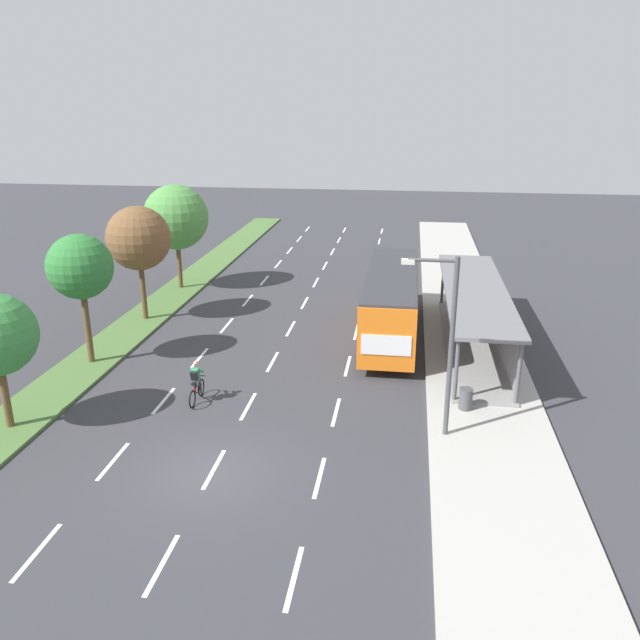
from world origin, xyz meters
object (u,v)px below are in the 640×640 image
object	(u,v)px
streetlight	(447,336)
median_tree_third	(138,239)
bus	(391,297)
cyclist	(196,383)
median_tree_fourth	(176,217)
trash_bin	(466,399)
bus_shelter	(480,311)
median_tree_second	(80,267)

from	to	relation	value
streetlight	median_tree_third	bearing A→B (deg)	145.22
bus	cyclist	bearing A→B (deg)	-130.44
cyclist	streetlight	xyz separation A→B (m)	(9.56, -1.55, 3.10)
median_tree_fourth	trash_bin	xyz separation A→B (m)	(16.81, -14.91, -4.04)
bus	cyclist	distance (m)	11.46
bus_shelter	median_tree_third	world-z (taller)	median_tree_third
bus_shelter	cyclist	world-z (taller)	bus_shelter
trash_bin	bus	bearing A→B (deg)	111.51
streetlight	trash_bin	distance (m)	4.06
trash_bin	median_tree_fourth	bearing A→B (deg)	138.42
median_tree_fourth	streetlight	distance (m)	23.21
cyclist	median_tree_second	xyz separation A→B (m)	(-6.04, 3.07, 3.77)
bus	median_tree_third	bearing A→B (deg)	177.45
cyclist	median_tree_fourth	world-z (taller)	median_tree_fourth
median_tree_third	median_tree_fourth	xyz separation A→B (m)	(-0.20, 6.19, 0.05)
trash_bin	median_tree_third	bearing A→B (deg)	152.31
bus_shelter	streetlight	size ratio (longest dim) A/B	2.12
median_tree_third	streetlight	size ratio (longest dim) A/B	0.95
bus_shelter	cyclist	bearing A→B (deg)	-146.93
bus	median_tree_second	distance (m)	14.76
median_tree_fourth	streetlight	xyz separation A→B (m)	(15.77, -17.01, -0.73)
median_tree_second	median_tree_fourth	world-z (taller)	median_tree_fourth
bus_shelter	streetlight	distance (m)	9.60
median_tree_second	streetlight	world-z (taller)	streetlight
cyclist	median_tree_second	bearing A→B (deg)	153.05
median_tree_third	bus	bearing A→B (deg)	-2.55
bus	median_tree_fourth	xyz separation A→B (m)	(-13.61, 6.79, 2.55)
median_tree_second	median_tree_third	size ratio (longest dim) A/B	0.96
median_tree_fourth	median_tree_second	bearing A→B (deg)	-89.18
streetlight	cyclist	bearing A→B (deg)	170.80
cyclist	median_tree_second	world-z (taller)	median_tree_second
streetlight	trash_bin	world-z (taller)	streetlight
bus	cyclist	size ratio (longest dim) A/B	6.20
median_tree_third	median_tree_fourth	bearing A→B (deg)	91.87
bus_shelter	streetlight	world-z (taller)	streetlight
cyclist	streetlight	world-z (taller)	streetlight
bus	median_tree_second	size ratio (longest dim) A/B	1.91
bus_shelter	median_tree_second	world-z (taller)	median_tree_second
streetlight	trash_bin	size ratio (longest dim) A/B	7.65
bus	trash_bin	bearing A→B (deg)	-68.49
median_tree_third	bus_shelter	bearing A→B (deg)	-5.39
cyclist	trash_bin	size ratio (longest dim) A/B	2.14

